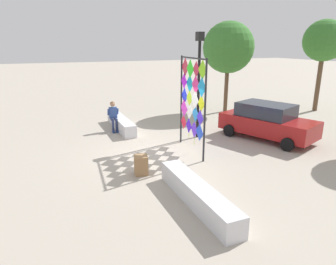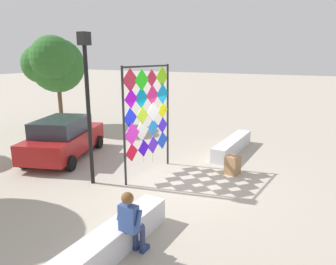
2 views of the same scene
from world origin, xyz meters
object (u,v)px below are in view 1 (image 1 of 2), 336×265
(lamp_post, at_px, (199,74))
(tree_far_right, at_px, (228,49))
(kite_display_rack, at_px, (192,98))
(tree_palm_like, at_px, (327,42))
(parked_car, at_px, (267,121))
(cardboard_box_large, at_px, (141,165))
(seated_vendor, at_px, (113,114))

(lamp_post, xyz_separation_m, tree_far_right, (-4.06, 4.10, 0.91))
(kite_display_rack, relative_size, tree_palm_like, 0.66)
(lamp_post, height_order, tree_palm_like, tree_palm_like)
(kite_display_rack, distance_m, lamp_post, 1.97)
(tree_far_right, bearing_deg, kite_display_rack, -42.97)
(parked_car, height_order, lamp_post, lamp_post)
(tree_far_right, bearing_deg, lamp_post, -45.26)
(cardboard_box_large, relative_size, tree_palm_like, 0.12)
(seated_vendor, bearing_deg, tree_far_right, 103.00)
(kite_display_rack, bearing_deg, tree_far_right, 137.03)
(kite_display_rack, relative_size, tree_far_right, 0.68)
(kite_display_rack, xyz_separation_m, tree_far_right, (-5.56, 5.18, 1.60))
(lamp_post, bearing_deg, parked_car, 62.82)
(tree_far_right, bearing_deg, cardboard_box_large, -47.97)
(cardboard_box_large, bearing_deg, tree_far_right, 132.03)
(lamp_post, relative_size, tree_palm_like, 0.83)
(parked_car, relative_size, tree_far_right, 0.82)
(seated_vendor, height_order, tree_far_right, tree_far_right)
(parked_car, relative_size, lamp_post, 0.97)
(tree_palm_like, bearing_deg, kite_display_rack, -72.21)
(seated_vendor, height_order, cardboard_box_large, seated_vendor)
(seated_vendor, relative_size, tree_far_right, 0.27)
(seated_vendor, height_order, lamp_post, lamp_post)
(parked_car, bearing_deg, lamp_post, -117.18)
(kite_display_rack, xyz_separation_m, lamp_post, (-1.50, 1.08, 0.69))
(kite_display_rack, height_order, parked_car, kite_display_rack)
(kite_display_rack, distance_m, tree_far_right, 7.76)
(parked_car, bearing_deg, kite_display_rack, -87.96)
(kite_display_rack, xyz_separation_m, cardboard_box_large, (1.32, -2.45, -1.76))
(kite_display_rack, xyz_separation_m, parked_car, (-0.13, 3.73, -1.29))
(parked_car, xyz_separation_m, tree_palm_like, (-3.21, 6.69, 3.31))
(tree_palm_like, bearing_deg, tree_far_right, -112.86)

